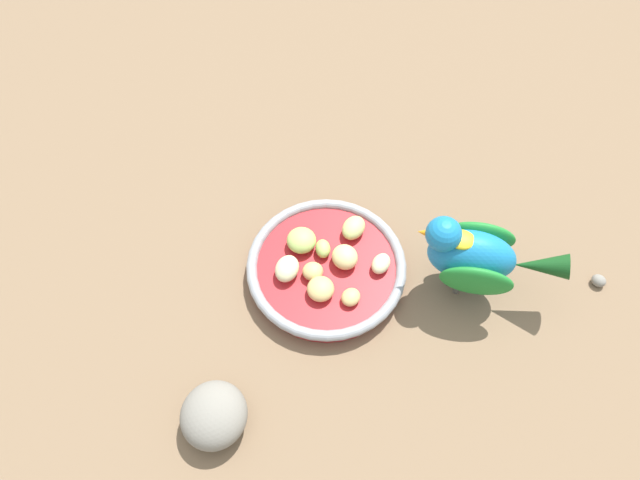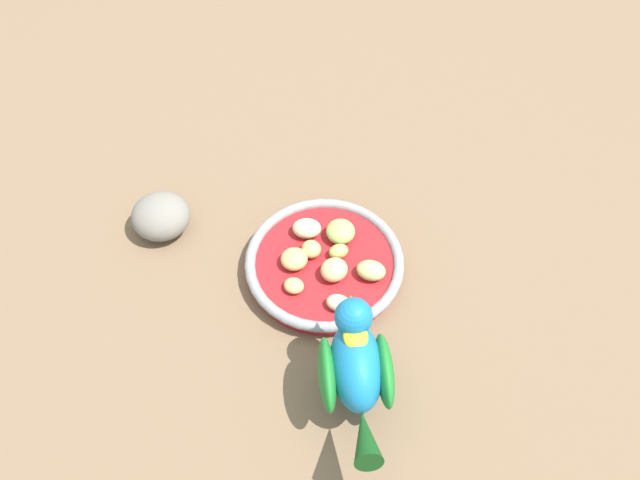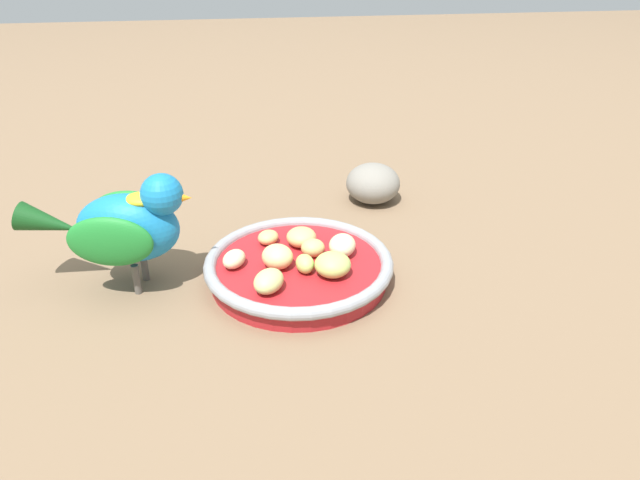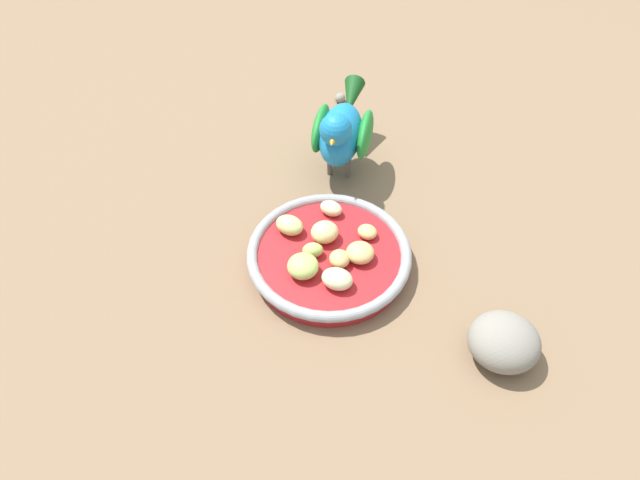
% 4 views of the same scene
% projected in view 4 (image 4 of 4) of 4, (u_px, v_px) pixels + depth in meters
% --- Properties ---
extents(ground_plane, '(4.00, 4.00, 0.00)m').
position_uv_depth(ground_plane, '(318.00, 247.00, 0.74)').
color(ground_plane, '#7A6047').
extents(feeding_bowl, '(0.20, 0.20, 0.03)m').
position_uv_depth(feeding_bowl, '(329.00, 256.00, 0.71)').
color(feeding_bowl, '#AD1E23').
rests_on(feeding_bowl, ground_plane).
extents(apple_piece_0, '(0.04, 0.04, 0.02)m').
position_uv_depth(apple_piece_0, '(290.00, 225.00, 0.72)').
color(apple_piece_0, '#C6D17A').
rests_on(apple_piece_0, feeding_bowl).
extents(apple_piece_1, '(0.04, 0.04, 0.02)m').
position_uv_depth(apple_piece_1, '(325.00, 232.00, 0.71)').
color(apple_piece_1, '#E5C67F').
rests_on(apple_piece_1, feeding_bowl).
extents(apple_piece_2, '(0.04, 0.04, 0.02)m').
position_uv_depth(apple_piece_2, '(337.00, 279.00, 0.67)').
color(apple_piece_2, beige).
rests_on(apple_piece_2, feeding_bowl).
extents(apple_piece_3, '(0.04, 0.03, 0.02)m').
position_uv_depth(apple_piece_3, '(331.00, 208.00, 0.74)').
color(apple_piece_3, beige).
rests_on(apple_piece_3, feeding_bowl).
extents(apple_piece_4, '(0.03, 0.02, 0.02)m').
position_uv_depth(apple_piece_4, '(313.00, 250.00, 0.70)').
color(apple_piece_4, '#B2CC66').
rests_on(apple_piece_4, feeding_bowl).
extents(apple_piece_5, '(0.04, 0.04, 0.02)m').
position_uv_depth(apple_piece_5, '(360.00, 253.00, 0.69)').
color(apple_piece_5, tan).
rests_on(apple_piece_5, feeding_bowl).
extents(apple_piece_6, '(0.03, 0.03, 0.01)m').
position_uv_depth(apple_piece_6, '(367.00, 230.00, 0.72)').
color(apple_piece_6, tan).
rests_on(apple_piece_6, feeding_bowl).
extents(apple_piece_7, '(0.03, 0.03, 0.02)m').
position_uv_depth(apple_piece_7, '(340.00, 259.00, 0.69)').
color(apple_piece_7, tan).
rests_on(apple_piece_7, feeding_bowl).
extents(apple_piece_8, '(0.04, 0.04, 0.02)m').
position_uv_depth(apple_piece_8, '(303.00, 266.00, 0.68)').
color(apple_piece_8, '#B2CC66').
rests_on(apple_piece_8, feeding_bowl).
extents(parrot, '(0.10, 0.18, 0.13)m').
position_uv_depth(parrot, '(341.00, 130.00, 0.78)').
color(parrot, '#59544C').
rests_on(parrot, ground_plane).
extents(rock_large, '(0.09, 0.09, 0.05)m').
position_uv_depth(rock_large, '(504.00, 342.00, 0.62)').
color(rock_large, gray).
rests_on(rock_large, ground_plane).
extents(pebble_0, '(0.02, 0.02, 0.01)m').
position_uv_depth(pebble_0, '(340.00, 98.00, 0.94)').
color(pebble_0, gray).
rests_on(pebble_0, ground_plane).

